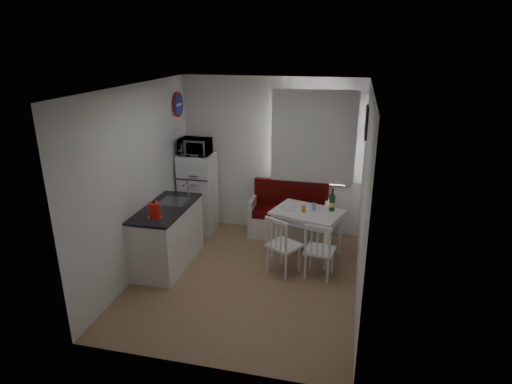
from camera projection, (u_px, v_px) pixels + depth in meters
The scene contains 22 objects.
floor at pixel (245, 278), 5.95m from camera, with size 3.00×3.50×0.02m, color #9B7C53.
ceiling at pixel (244, 87), 5.08m from camera, with size 3.00×3.50×0.02m, color white.
wall_back at pixel (271, 156), 7.12m from camera, with size 3.00×0.02×2.60m, color white.
wall_front at pixel (196, 252), 3.91m from camera, with size 3.00×0.02×2.60m, color white.
wall_left at pixel (138, 182), 5.84m from camera, with size 0.02×3.50×2.60m, color white.
wall_right at pixel (364, 200), 5.20m from camera, with size 0.02×3.50×2.60m, color white.
window at pixel (314, 140), 6.84m from camera, with size 1.22×0.06×1.47m, color white.
curtain at pixel (313, 138), 6.76m from camera, with size 1.35×0.02×1.50m, color white.
kitchen_counter at pixel (168, 235), 6.20m from camera, with size 0.62×1.32×1.16m.
wall_sign at pixel (178, 105), 6.88m from camera, with size 0.40×0.40×0.03m, color #1A29A0.
picture_frame at pixel (366, 122), 5.96m from camera, with size 0.04×0.52×0.42m, color black.
bench at pixel (289, 219), 7.16m from camera, with size 1.30×0.50×0.93m.
dining_table at pixel (307, 216), 6.37m from camera, with size 1.14×0.95×0.73m.
chair_left at pixel (283, 241), 5.86m from camera, with size 0.54×0.56×0.46m.
chair_right at pixel (320, 246), 5.77m from camera, with size 0.44×0.42×0.44m.
fridge at pixel (198, 193), 7.26m from camera, with size 0.54×0.54×1.36m, color white.
microwave at pixel (195, 147), 6.94m from camera, with size 0.49×0.33×0.27m, color white.
kettle at pixel (154, 210), 5.60m from camera, with size 0.19×0.19×0.25m, color red.
wine_bottle at pixel (332, 200), 6.31m from camera, with size 0.09×0.09×0.35m, color #14401B, non-canonical shape.
drinking_glass_orange at pixel (304, 209), 6.30m from camera, with size 0.06×0.06×0.10m, color orange.
drinking_glass_blue at pixel (313, 207), 6.36m from camera, with size 0.07×0.07×0.11m, color #8CC1EF.
plate at pixel (288, 208), 6.43m from camera, with size 0.22×0.22×0.02m, color white.
Camera 1 is at (1.33, -5.04, 3.13)m, focal length 30.00 mm.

